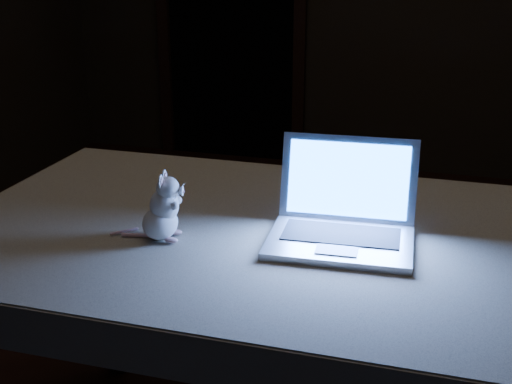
% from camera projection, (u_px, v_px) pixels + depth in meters
% --- Properties ---
extents(floor, '(5.00, 5.00, 0.00)m').
position_uv_depth(floor, '(304.00, 375.00, 2.44)').
color(floor, black).
rests_on(floor, ground).
extents(doorway, '(1.06, 0.36, 2.13)m').
position_uv_depth(doorway, '(231.00, 4.00, 4.62)').
color(doorway, black).
rests_on(doorway, back_wall).
extents(table, '(1.44, 0.93, 0.77)m').
position_uv_depth(table, '(253.00, 360.00, 1.86)').
color(table, black).
rests_on(table, floor).
extents(tablecloth, '(1.69, 1.26, 0.10)m').
position_uv_depth(tablecloth, '(251.00, 253.00, 1.70)').
color(tablecloth, '#B8B096').
rests_on(tablecloth, table).
extents(laptop, '(0.36, 0.32, 0.23)m').
position_uv_depth(laptop, '(342.00, 201.00, 1.58)').
color(laptop, silver).
rests_on(laptop, tablecloth).
extents(plush_mouse, '(0.16, 0.16, 0.17)m').
position_uv_depth(plush_mouse, '(159.00, 206.00, 1.63)').
color(plush_mouse, white).
rests_on(plush_mouse, tablecloth).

